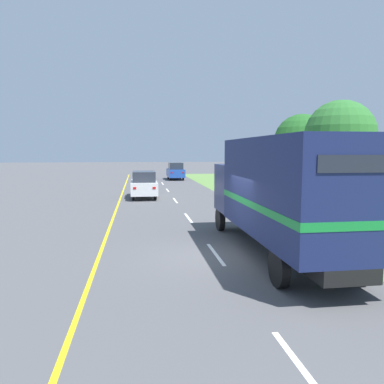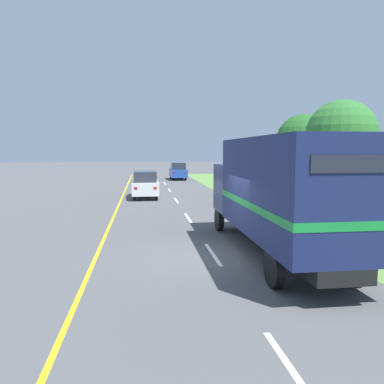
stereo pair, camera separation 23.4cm
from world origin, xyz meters
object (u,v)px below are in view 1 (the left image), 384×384
at_px(lead_car_blue_ahead, 175,171).
at_px(lead_car_white, 144,184).
at_px(delineator_post, 302,221).
at_px(horse_trailer_truck, 281,192).
at_px(highway_sign, 350,187).
at_px(roadside_tree_near, 340,136).
at_px(roadside_tree_mid, 302,142).

bearing_deg(lead_car_blue_ahead, lead_car_white, -103.22).
bearing_deg(lead_car_blue_ahead, delineator_post, -85.60).
bearing_deg(delineator_post, lead_car_white, 116.12).
distance_m(horse_trailer_truck, highway_sign, 5.76).
distance_m(horse_trailer_truck, lead_car_white, 16.05).
distance_m(highway_sign, delineator_post, 2.77).
relative_size(roadside_tree_near, roadside_tree_mid, 0.99).
height_order(lead_car_white, highway_sign, highway_sign).
relative_size(lead_car_blue_ahead, delineator_post, 4.64).
relative_size(lead_car_white, roadside_tree_near, 0.69).
bearing_deg(roadside_tree_near, lead_car_white, 150.62).
xyz_separation_m(lead_car_blue_ahead, roadside_tree_near, (7.24, -22.81, 3.20)).
height_order(lead_car_white, lead_car_blue_ahead, lead_car_blue_ahead).
height_order(horse_trailer_truck, roadside_tree_near, roadside_tree_near).
relative_size(horse_trailer_truck, lead_car_blue_ahead, 2.01).
bearing_deg(highway_sign, roadside_tree_near, 65.05).
bearing_deg(lead_car_blue_ahead, horse_trailer_truck, -89.79).
height_order(lead_car_white, delineator_post, lead_car_white).
bearing_deg(delineator_post, horse_trailer_truck, -125.01).
relative_size(lead_car_white, delineator_post, 4.53).
bearing_deg(horse_trailer_truck, lead_car_white, 104.49).
xyz_separation_m(lead_car_white, roadside_tree_near, (11.13, -6.26, 3.23)).
distance_m(horse_trailer_truck, roadside_tree_near, 11.86).
xyz_separation_m(lead_car_white, lead_car_blue_ahead, (3.89, 16.55, 0.03)).
relative_size(lead_car_blue_ahead, roadside_tree_mid, 0.70).
height_order(horse_trailer_truck, delineator_post, horse_trailer_truck).
height_order(highway_sign, delineator_post, highway_sign).
bearing_deg(lead_car_white, horse_trailer_truck, -75.51).
bearing_deg(lead_car_white, roadside_tree_mid, 10.74).
relative_size(roadside_tree_mid, delineator_post, 6.60).
relative_size(highway_sign, delineator_post, 2.97).
xyz_separation_m(lead_car_white, highway_sign, (8.50, -11.90, 0.85)).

